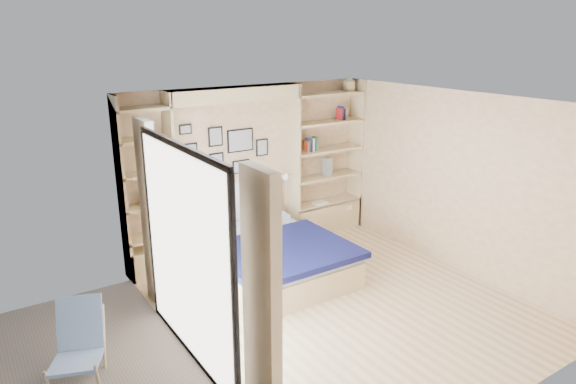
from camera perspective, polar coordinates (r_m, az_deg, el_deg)
ground at (r=6.57m, az=5.76°, el=-12.17°), size 4.50×4.50×0.00m
room_shell at (r=7.10m, az=-4.16°, el=-0.35°), size 4.50×4.50×4.50m
bed at (r=7.14m, az=-2.11°, el=-7.09°), size 1.76×2.16×1.07m
photo_gallery at (r=7.54m, az=-7.33°, el=4.75°), size 1.48×0.02×0.82m
reading_lamps at (r=7.54m, az=-5.39°, el=0.86°), size 1.92×0.12×0.15m
shelf_decor at (r=8.17m, az=2.84°, el=6.27°), size 3.62×0.23×2.03m
deck_chair at (r=5.54m, az=-22.29°, el=-15.29°), size 0.69×0.86×0.76m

